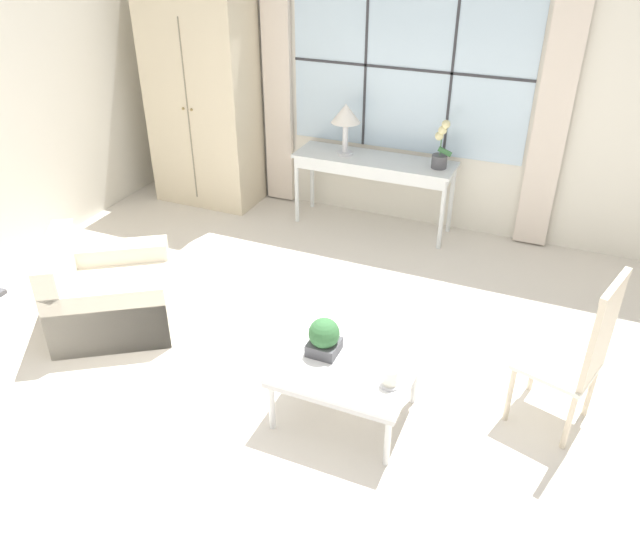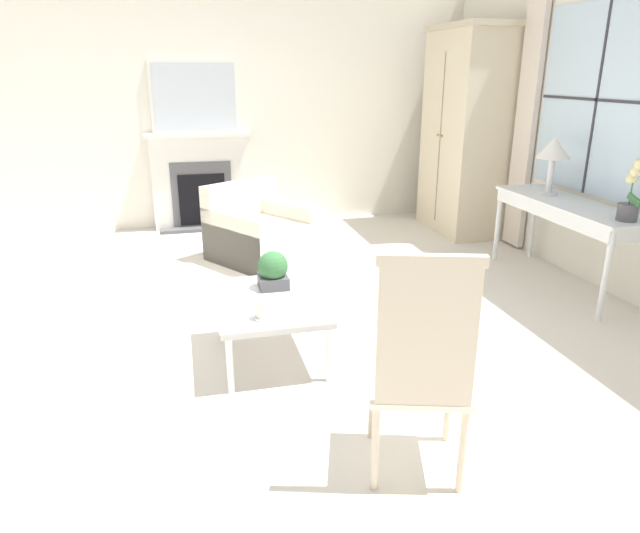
% 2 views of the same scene
% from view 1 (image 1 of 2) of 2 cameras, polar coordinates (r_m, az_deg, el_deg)
% --- Properties ---
extents(ground_plane, '(14.00, 14.00, 0.00)m').
position_cam_1_polar(ground_plane, '(4.37, -4.66, -11.59)').
color(ground_plane, silver).
extents(wall_back_windowed, '(7.20, 0.14, 2.80)m').
position_cam_1_polar(wall_back_windowed, '(6.26, 8.02, 16.12)').
color(wall_back_windowed, silver).
rests_on(wall_back_windowed, ground_plane).
extents(armoire, '(1.18, 0.63, 2.26)m').
position_cam_1_polar(armoire, '(6.85, -10.68, 14.88)').
color(armoire, beige).
rests_on(armoire, ground_plane).
extents(console_table, '(1.59, 0.47, 0.74)m').
position_cam_1_polar(console_table, '(6.24, 4.97, 9.12)').
color(console_table, silver).
rests_on(console_table, ground_plane).
extents(table_lamp, '(0.29, 0.29, 0.51)m').
position_cam_1_polar(table_lamp, '(6.18, 2.38, 13.58)').
color(table_lamp, silver).
rests_on(table_lamp, console_table).
extents(potted_orchid, '(0.19, 0.15, 0.46)m').
position_cam_1_polar(potted_orchid, '(6.01, 10.97, 10.41)').
color(potted_orchid, '#4C4C51').
rests_on(potted_orchid, console_table).
extents(armchair_upholstered, '(1.19, 1.19, 0.74)m').
position_cam_1_polar(armchair_upholstered, '(5.15, -18.76, -2.54)').
color(armchair_upholstered, beige).
rests_on(armchair_upholstered, ground_plane).
extents(side_chair_wooden, '(0.55, 0.55, 1.11)m').
position_cam_1_polar(side_chair_wooden, '(4.06, 22.74, -7.04)').
color(side_chair_wooden, white).
rests_on(side_chair_wooden, ground_plane).
extents(coffee_table, '(0.86, 0.69, 0.42)m').
position_cam_1_polar(coffee_table, '(3.97, 2.36, -9.39)').
color(coffee_table, silver).
rests_on(coffee_table, ground_plane).
extents(potted_plant_small, '(0.20, 0.20, 0.25)m').
position_cam_1_polar(potted_plant_small, '(3.96, 0.37, -6.47)').
color(potted_plant_small, '#4C4C51').
rests_on(potted_plant_small, coffee_table).
extents(pillar_candle, '(0.13, 0.13, 0.13)m').
position_cam_1_polar(pillar_candle, '(3.78, 6.46, -10.07)').
color(pillar_candle, silver).
rests_on(pillar_candle, coffee_table).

